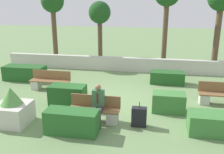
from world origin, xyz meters
TOP-DOWN VIEW (x-y plane):
  - ground_plane at (0.00, 0.00)m, footprint 60.00×60.00m
  - perimeter_wall at (0.00, 4.73)m, footprint 14.39×0.30m
  - bench_front at (-0.29, -1.66)m, footprint 1.71×0.48m
  - bench_left_side at (4.18, 0.58)m, footprint 1.69×0.48m
  - bench_right_side at (-3.03, 0.99)m, footprint 1.81×0.48m
  - person_seated_man at (-0.14, -1.80)m, footprint 0.38×0.64m
  - hedge_block_near_left at (-4.89, 2.10)m, footprint 2.09×0.81m
  - hedge_block_near_right at (2.17, -0.45)m, footprint 1.16×0.67m
  - hedge_block_mid_left at (-0.75, -2.57)m, footprint 1.60×0.63m
  - hedge_block_mid_right at (3.41, -1.84)m, footprint 1.40×0.78m
  - hedge_block_far_left at (2.21, 2.84)m, footprint 1.61×0.73m
  - hedge_block_far_right at (-1.59, -0.65)m, footprint 1.36×0.69m
  - planter_corner_left at (-2.85, -2.33)m, footprint 1.06×1.06m
  - suitcase at (1.21, -1.76)m, footprint 0.48×0.25m
  - tree_leftmost at (-4.70, 5.71)m, footprint 1.38×1.38m
  - tree_center_left at (-1.89, 6.15)m, footprint 1.34×1.34m
  - tree_rightmost at (4.85, 5.52)m, footprint 1.46×1.46m

SIDE VIEW (x-z plane):
  - ground_plane at x=0.00m, z-range 0.00..0.00m
  - hedge_block_far_left at x=2.21m, z-range 0.00..0.60m
  - bench_left_side at x=4.18m, z-range -0.10..0.74m
  - bench_front at x=-0.29m, z-range -0.10..0.74m
  - suitcase at x=1.21m, z-range -0.10..0.74m
  - hedge_block_mid_right at x=3.41m, z-range 0.00..0.64m
  - bench_right_side at x=-3.03m, z-range -0.10..0.74m
  - hedge_block_near_right at x=2.17m, z-range 0.00..0.70m
  - hedge_block_mid_left at x=-0.75m, z-range 0.00..0.74m
  - hedge_block_near_left at x=-4.89m, z-range 0.00..0.74m
  - perimeter_wall at x=0.00m, z-range 0.00..0.79m
  - hedge_block_far_right at x=-1.59m, z-range 0.00..0.83m
  - planter_corner_left at x=-2.85m, z-range -0.11..1.13m
  - person_seated_man at x=-0.14m, z-range 0.06..1.37m
  - tree_center_left at x=-1.89m, z-range 1.11..4.99m
  - tree_leftmost at x=-4.70m, z-range 1.36..5.91m
  - tree_rightmost at x=4.85m, z-range 1.42..6.22m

